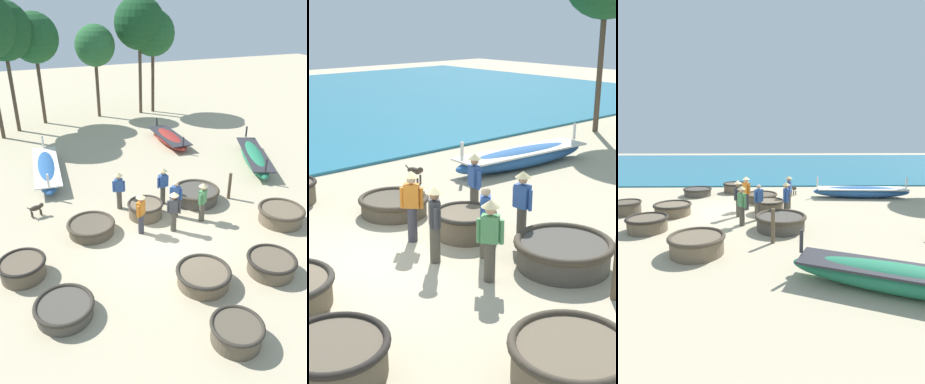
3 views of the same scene
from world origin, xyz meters
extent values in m
plane|color=#BCAD8C|center=(0.00, 0.00, 0.00)|extent=(80.00, 80.00, 0.00)
cylinder|color=#4C473F|center=(-3.89, -2.17, 0.20)|extent=(1.58, 1.58, 0.41)
torus|color=#332D26|center=(-3.89, -2.17, 0.41)|extent=(1.71, 1.71, 0.13)
cylinder|color=brown|center=(0.36, -2.40, 0.24)|extent=(1.61, 1.61, 0.49)
torus|color=#332D26|center=(0.36, -2.40, 0.49)|extent=(1.74, 1.74, 0.13)
cylinder|color=brown|center=(2.68, -2.70, 0.26)|extent=(1.49, 1.49, 0.52)
torus|color=#28231E|center=(2.68, -2.70, 0.52)|extent=(1.61, 1.61, 0.12)
cylinder|color=brown|center=(-4.84, 0.00, 0.28)|extent=(1.40, 1.40, 0.56)
torus|color=#28231E|center=(-4.84, 0.00, 0.56)|extent=(1.52, 1.52, 0.11)
cylinder|color=brown|center=(0.11, -4.67, 0.27)|extent=(1.32, 1.32, 0.55)
torus|color=#332D26|center=(0.11, -4.67, 0.55)|extent=(1.42, 1.42, 0.11)
cylinder|color=#4C473F|center=(2.62, 2.51, 0.26)|extent=(1.90, 1.90, 0.52)
torus|color=#42382B|center=(2.62, 2.51, 0.52)|extent=(2.05, 2.05, 0.15)
cylinder|color=brown|center=(0.09, 2.08, 0.29)|extent=(1.36, 1.36, 0.58)
torus|color=#332D26|center=(0.09, 2.08, 0.58)|extent=(1.47, 1.47, 0.11)
cylinder|color=brown|center=(4.96, -0.27, 0.28)|extent=(1.69, 1.69, 0.56)
torus|color=#42382B|center=(4.96, -0.27, 0.56)|extent=(1.82, 1.82, 0.13)
cylinder|color=brown|center=(-2.24, 1.68, 0.20)|extent=(1.69, 1.69, 0.41)
torus|color=#42382B|center=(-2.24, 1.68, 0.41)|extent=(1.83, 1.83, 0.14)
ellipsoid|color=#285693|center=(-3.15, 7.56, 0.33)|extent=(1.58, 5.66, 0.67)
cube|color=silver|center=(-3.15, 7.56, 0.55)|extent=(1.59, 5.21, 0.06)
cylinder|color=silver|center=(-2.96, 10.12, 0.92)|extent=(0.10, 0.10, 0.60)
cylinder|color=silver|center=(-3.34, 4.99, 0.92)|extent=(0.10, 0.10, 0.60)
ellipsoid|color=maroon|center=(4.48, 9.76, 0.28)|extent=(1.21, 4.39, 0.56)
cube|color=#2D2D33|center=(4.48, 9.76, 0.46)|extent=(1.26, 4.04, 0.06)
cylinder|color=#2D2D33|center=(4.48, 11.78, 0.76)|extent=(0.10, 0.10, 0.50)
cylinder|color=#2D2D33|center=(4.48, 7.74, 0.76)|extent=(0.10, 0.10, 0.50)
ellipsoid|color=#237551|center=(7.44, 5.13, 0.35)|extent=(3.08, 5.36, 0.69)
cube|color=#2D2D33|center=(7.44, 5.13, 0.57)|extent=(2.95, 4.98, 0.06)
cylinder|color=#2D2D33|center=(8.41, 7.40, 0.96)|extent=(0.10, 0.10, 0.62)
cylinder|color=#2D2D33|center=(6.46, 2.85, 0.96)|extent=(0.10, 0.10, 0.62)
cylinder|color=#4C473D|center=(2.07, 0.94, 0.41)|extent=(0.22, 0.22, 0.82)
cube|color=#4C8E56|center=(2.07, 0.94, 1.09)|extent=(0.40, 0.38, 0.54)
sphere|color=tan|center=(2.07, 0.94, 1.47)|extent=(0.20, 0.20, 0.20)
cylinder|color=#4C8E56|center=(1.90, 0.81, 1.04)|extent=(0.09, 0.09, 0.48)
cylinder|color=#4C8E56|center=(2.25, 1.08, 1.04)|extent=(0.09, 0.09, 0.48)
cone|color=#D1BC84|center=(2.07, 0.94, 1.60)|extent=(0.36, 0.36, 0.14)
cylinder|color=#4C473D|center=(-0.70, 3.09, 0.41)|extent=(0.22, 0.22, 0.82)
cube|color=#33569E|center=(-0.70, 3.09, 1.09)|extent=(0.39, 0.31, 0.54)
sphere|color=#A37556|center=(-0.70, 3.09, 1.47)|extent=(0.20, 0.20, 0.20)
cylinder|color=#33569E|center=(-0.91, 3.15, 1.04)|extent=(0.09, 0.09, 0.48)
cylinder|color=#33569E|center=(-0.49, 3.03, 1.04)|extent=(0.09, 0.09, 0.48)
cone|color=#D1BC84|center=(-0.70, 3.09, 1.60)|extent=(0.36, 0.36, 0.14)
cylinder|color=#4C473D|center=(1.23, 1.62, 0.41)|extent=(0.22, 0.22, 0.82)
cube|color=#33569E|center=(1.23, 1.62, 1.09)|extent=(0.40, 0.39, 0.54)
sphere|color=#DBB28E|center=(1.23, 1.62, 1.47)|extent=(0.20, 0.20, 0.20)
cylinder|color=#33569E|center=(1.39, 1.48, 1.04)|extent=(0.09, 0.09, 0.48)
cylinder|color=#33569E|center=(1.07, 1.77, 1.04)|extent=(0.09, 0.09, 0.48)
cylinder|color=#383842|center=(-0.48, 0.98, 0.41)|extent=(0.22, 0.22, 0.82)
cube|color=orange|center=(-0.48, 0.98, 1.09)|extent=(0.40, 0.39, 0.54)
sphere|color=#DBB28E|center=(-0.48, 0.98, 1.47)|extent=(0.20, 0.20, 0.20)
cylinder|color=orange|center=(-0.64, 0.83, 1.04)|extent=(0.09, 0.09, 0.48)
cylinder|color=orange|center=(-0.32, 1.13, 1.04)|extent=(0.09, 0.09, 0.48)
cone|color=#D1BC84|center=(-0.48, 0.98, 1.60)|extent=(0.36, 0.36, 0.14)
cylinder|color=#4C473D|center=(0.72, 0.68, 0.41)|extent=(0.22, 0.22, 0.82)
cube|color=#3D3D42|center=(0.72, 0.68, 1.09)|extent=(0.40, 0.37, 0.54)
sphere|color=#A37556|center=(0.72, 0.68, 1.47)|extent=(0.20, 0.20, 0.20)
cylinder|color=#3D3D42|center=(0.54, 0.80, 1.04)|extent=(0.09, 0.09, 0.48)
cylinder|color=#3D3D42|center=(0.91, 0.56, 1.04)|extent=(0.09, 0.09, 0.48)
cone|color=#D1BC84|center=(0.72, 0.68, 1.60)|extent=(0.36, 0.36, 0.14)
cylinder|color=#4C473D|center=(1.17, 2.82, 0.41)|extent=(0.22, 0.22, 0.82)
cube|color=#33569E|center=(1.17, 2.82, 1.09)|extent=(0.36, 0.25, 0.54)
sphere|color=tan|center=(1.17, 2.82, 1.47)|extent=(0.20, 0.20, 0.20)
cylinder|color=#33569E|center=(1.39, 2.84, 1.04)|extent=(0.09, 0.09, 0.48)
cylinder|color=#33569E|center=(0.95, 2.80, 1.04)|extent=(0.09, 0.09, 0.48)
cone|color=#D1BC84|center=(1.17, 2.82, 1.60)|extent=(0.36, 0.36, 0.14)
ellipsoid|color=#3D3328|center=(-4.06, 3.67, 0.39)|extent=(0.55, 0.32, 0.22)
sphere|color=#3D3328|center=(-3.82, 3.73, 0.46)|extent=(0.18, 0.18, 0.18)
cylinder|color=#3D3328|center=(-4.30, 3.62, 0.45)|extent=(0.21, 0.09, 0.16)
cylinder|color=#3D3328|center=(-3.90, 3.79, 0.14)|extent=(0.06, 0.06, 0.28)
cylinder|color=#3D3328|center=(-3.87, 3.65, 0.14)|extent=(0.06, 0.06, 0.28)
cylinder|color=#3D3328|center=(-4.26, 3.70, 0.14)|extent=(0.06, 0.06, 0.28)
cylinder|color=#3D3328|center=(-4.22, 3.56, 0.14)|extent=(0.06, 0.06, 0.28)
cylinder|color=brown|center=(4.08, 2.16, 0.61)|extent=(0.14, 0.14, 1.23)
cylinder|color=#4C3D2D|center=(-2.12, 16.73, 2.27)|extent=(0.24, 0.24, 4.55)
sphere|color=#1E5128|center=(-2.12, 16.73, 5.66)|extent=(3.18, 3.18, 3.18)
cylinder|color=#4C3D2D|center=(6.14, 16.78, 2.29)|extent=(0.24, 0.24, 4.58)
sphere|color=#1E5128|center=(6.14, 16.78, 5.70)|extent=(3.20, 3.20, 3.20)
cylinder|color=#4C3D2D|center=(1.89, 16.97, 2.01)|extent=(0.24, 0.24, 4.02)
sphere|color=#286033|center=(1.89, 16.97, 5.00)|extent=(2.81, 2.81, 2.81)
cylinder|color=#4C3D2D|center=(5.13, 16.76, 2.56)|extent=(0.24, 0.24, 5.12)
sphere|color=#194723|center=(5.13, 16.76, 6.38)|extent=(3.59, 3.59, 3.59)
cylinder|color=#4C3D2D|center=(-3.98, 15.54, 2.50)|extent=(0.24, 0.24, 4.99)
sphere|color=#194723|center=(-3.98, 15.54, 6.22)|extent=(3.50, 3.50, 3.50)
camera|label=1|loc=(-4.39, -10.30, 7.99)|focal=35.00mm
camera|label=2|loc=(8.73, -5.62, 4.90)|focal=50.00mm
camera|label=3|loc=(13.96, 1.88, 3.81)|focal=28.00mm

